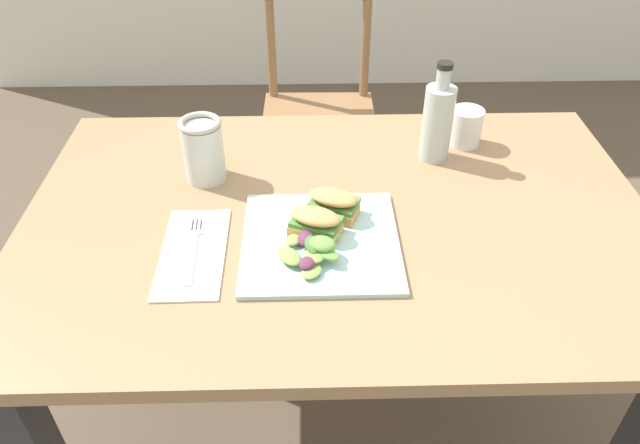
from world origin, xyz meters
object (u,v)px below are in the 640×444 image
object	(u,v)px
sandwich_half_front	(315,223)
fork_on_napkin	(194,245)
dining_table	(337,261)
cup_extra_side	(466,127)
chair_wooden_far	(319,113)
bottle_cold_brew	(437,126)
plate_lunch	(321,241)
mason_jar_iced_tea	(204,153)
sandwich_half_back	(334,203)

from	to	relation	value
sandwich_half_front	fork_on_napkin	bearing A→B (deg)	-174.95
dining_table	cup_extra_side	distance (m)	0.44
chair_wooden_far	bottle_cold_brew	xyz separation A→B (m)	(0.24, -0.77, 0.37)
plate_lunch	cup_extra_side	bearing A→B (deg)	45.85
chair_wooden_far	plate_lunch	bearing A→B (deg)	-91.13
sandwich_half_front	bottle_cold_brew	world-z (taller)	bottle_cold_brew
dining_table	bottle_cold_brew	bearing A→B (deg)	42.75
mason_jar_iced_tea	cup_extra_side	size ratio (longest dim) A/B	1.60
chair_wooden_far	plate_lunch	size ratio (longest dim) A/B	2.97
plate_lunch	fork_on_napkin	bearing A→B (deg)	-178.90
sandwich_half_front	cup_extra_side	bearing A→B (deg)	43.83
plate_lunch	fork_on_napkin	size ratio (longest dim) A/B	1.58
sandwich_half_front	dining_table	bearing A→B (deg)	57.63
sandwich_half_back	mason_jar_iced_tea	world-z (taller)	mason_jar_iced_tea
chair_wooden_far	plate_lunch	xyz separation A→B (m)	(-0.02, -1.07, 0.30)
chair_wooden_far	cup_extra_side	distance (m)	0.85
fork_on_napkin	dining_table	bearing A→B (deg)	19.11
plate_lunch	bottle_cold_brew	xyz separation A→B (m)	(0.26, 0.30, 0.08)
sandwich_half_front	bottle_cold_brew	size ratio (longest dim) A/B	0.49
mason_jar_iced_tea	dining_table	bearing A→B (deg)	-26.02
mason_jar_iced_tea	cup_extra_side	distance (m)	0.60
dining_table	sandwich_half_back	bearing A→B (deg)	-124.47
plate_lunch	sandwich_half_front	distance (m)	0.04
bottle_cold_brew	cup_extra_side	world-z (taller)	bottle_cold_brew
mason_jar_iced_tea	plate_lunch	bearing A→B (deg)	-43.28
sandwich_half_front	cup_extra_side	xyz separation A→B (m)	(0.36, 0.34, 0.01)
chair_wooden_far	sandwich_half_front	distance (m)	1.11
plate_lunch	dining_table	bearing A→B (deg)	67.05
chair_wooden_far	fork_on_napkin	size ratio (longest dim) A/B	4.69
plate_lunch	fork_on_napkin	world-z (taller)	plate_lunch
plate_lunch	cup_extra_side	world-z (taller)	cup_extra_side
fork_on_napkin	chair_wooden_far	bearing A→B (deg)	76.55
sandwich_half_front	cup_extra_side	world-z (taller)	cup_extra_side
chair_wooden_far	bottle_cold_brew	bearing A→B (deg)	-72.50
sandwich_half_front	fork_on_napkin	xyz separation A→B (m)	(-0.23, -0.02, -0.03)
dining_table	plate_lunch	distance (m)	0.17
bottle_cold_brew	sandwich_half_back	bearing A→B (deg)	-136.49
chair_wooden_far	dining_table	bearing A→B (deg)	-88.99
plate_lunch	cup_extra_side	xyz separation A→B (m)	(0.35, 0.36, 0.04)
cup_extra_side	dining_table	bearing A→B (deg)	-139.15
dining_table	sandwich_half_front	distance (m)	0.19
chair_wooden_far	plate_lunch	distance (m)	1.11
dining_table	plate_lunch	size ratio (longest dim) A/B	4.32
chair_wooden_far	plate_lunch	world-z (taller)	chair_wooden_far
fork_on_napkin	bottle_cold_brew	xyz separation A→B (m)	(0.50, 0.30, 0.08)
plate_lunch	sandwich_half_front	world-z (taller)	sandwich_half_front
bottle_cold_brew	chair_wooden_far	bearing A→B (deg)	107.50
chair_wooden_far	fork_on_napkin	xyz separation A→B (m)	(-0.26, -1.08, 0.30)
fork_on_napkin	cup_extra_side	size ratio (longest dim) A/B	2.13
dining_table	sandwich_half_back	xyz separation A→B (m)	(-0.01, -0.02, 0.17)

